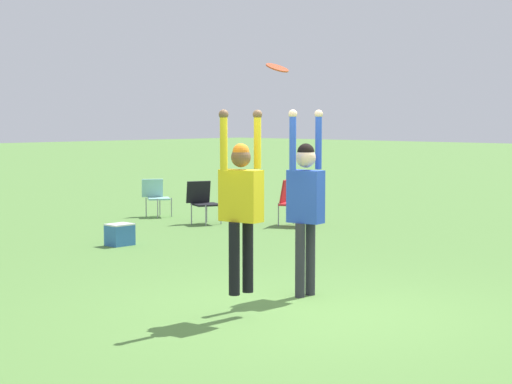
% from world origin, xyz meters
% --- Properties ---
extents(ground_plane, '(120.00, 120.00, 0.00)m').
position_xyz_m(ground_plane, '(0.00, 0.00, 0.00)').
color(ground_plane, '#56843D').
extents(person_jumping, '(0.62, 0.49, 1.99)m').
position_xyz_m(person_jumping, '(-0.64, 0.29, 1.30)').
color(person_jumping, black).
rests_on(person_jumping, ground_plane).
extents(person_defending, '(0.58, 0.46, 2.26)m').
position_xyz_m(person_defending, '(0.68, 0.50, 1.21)').
color(person_defending, '#2D2D38').
rests_on(person_defending, ground_plane).
extents(frisbee, '(0.27, 0.25, 0.12)m').
position_xyz_m(frisbee, '(0.08, 0.42, 2.72)').
color(frisbee, '#E04C23').
extents(camping_chair_2, '(0.74, 0.81, 0.92)m').
position_xyz_m(camping_chair_2, '(5.71, 5.11, 0.54)').
color(camping_chair_2, gray).
rests_on(camping_chair_2, ground_plane).
extents(camping_chair_4, '(0.64, 0.71, 0.82)m').
position_xyz_m(camping_chair_4, '(4.86, 8.30, 0.49)').
color(camping_chair_4, gray).
rests_on(camping_chair_4, ground_plane).
extents(camping_chair_5, '(0.66, 0.71, 0.87)m').
position_xyz_m(camping_chair_5, '(4.69, 6.62, 0.50)').
color(camping_chair_5, gray).
rests_on(camping_chair_5, ground_plane).
extents(cooler_box, '(0.42, 0.34, 0.37)m').
position_xyz_m(cooler_box, '(1.69, 5.46, 0.19)').
color(cooler_box, '#336BB7').
rests_on(cooler_box, ground_plane).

